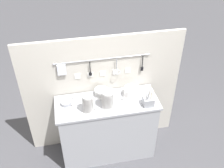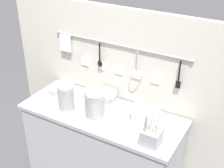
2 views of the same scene
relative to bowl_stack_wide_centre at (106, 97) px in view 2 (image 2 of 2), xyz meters
name	(u,v)px [view 2 (image 2 of 2)]	position (x,y,z in m)	size (l,w,h in m)	color
counter	(102,158)	(0.05, -0.15, -0.52)	(1.30, 0.51, 0.94)	#9EA0A8
back_wall	(119,104)	(0.05, 0.14, -0.13)	(2.10, 0.11, 1.71)	#BCB7AD
bowl_stack_wide_centre	(106,97)	(0.00, 0.00, 0.00)	(0.17, 0.17, 0.10)	white
bowl_stack_nested_right	(66,97)	(-0.20, -0.26, 0.07)	(0.13, 0.13, 0.25)	white
bowl_stack_short_front	(95,104)	(0.04, -0.23, 0.07)	(0.15, 0.15, 0.24)	white
plate_stack	(145,115)	(0.39, -0.08, 0.01)	(0.21, 0.21, 0.12)	white
steel_mixing_bowl	(56,90)	(-0.46, -0.08, -0.03)	(0.13, 0.13, 0.04)	#93969E
cutlery_caddy	(152,137)	(0.53, -0.30, 0.01)	(0.13, 0.13, 0.26)	#93969E
cup_edge_far	(77,113)	(-0.10, -0.27, -0.03)	(0.04, 0.04, 0.04)	white
cup_front_right	(60,96)	(-0.38, -0.14, -0.03)	(0.04, 0.04, 0.04)	white
cup_back_right	(81,99)	(-0.20, -0.09, -0.03)	(0.04, 0.04, 0.04)	white
cup_by_caddy	(114,110)	(0.12, -0.10, -0.03)	(0.04, 0.04, 0.04)	white
cup_edge_near	(125,118)	(0.26, -0.15, -0.03)	(0.04, 0.04, 0.04)	white
cup_beside_plates	(72,89)	(-0.36, 0.01, -0.03)	(0.04, 0.04, 0.04)	white
cup_centre	(47,98)	(-0.45, -0.22, -0.03)	(0.04, 0.04, 0.04)	white
cup_front_left	(84,103)	(-0.14, -0.12, -0.03)	(0.04, 0.04, 0.04)	white
cup_mid_row	(159,130)	(0.53, -0.15, -0.03)	(0.04, 0.04, 0.04)	white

